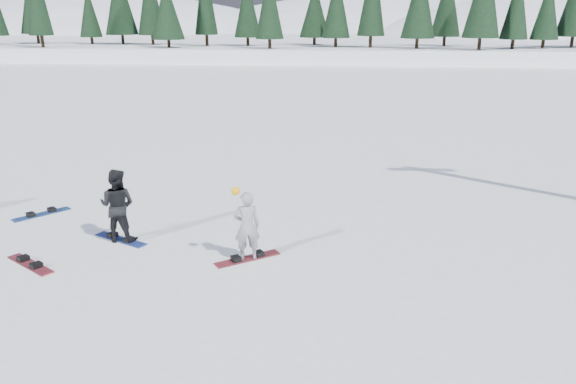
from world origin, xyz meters
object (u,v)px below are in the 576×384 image
object	(u,v)px
snowboard_loose_a	(42,214)
snowboarder_man	(117,205)
snowboard_loose_b	(30,264)
snowboarder_woman	(247,226)

from	to	relation	value
snowboard_loose_a	snowboarder_man	bearing A→B (deg)	-78.53
snowboard_loose_a	snowboard_loose_b	bearing A→B (deg)	-115.83
snowboard_loose_b	snowboard_loose_a	size ratio (longest dim) A/B	1.00
snowboarder_man	snowboard_loose_a	world-z (taller)	snowboarder_man
snowboarder_woman	snowboarder_man	distance (m)	3.28
snowboarder_man	snowboard_loose_b	size ratio (longest dim) A/B	1.17
snowboarder_woman	snowboarder_man	world-z (taller)	snowboarder_man
snowboarder_woman	snowboard_loose_b	distance (m)	4.72
snowboarder_man	snowboard_loose_b	distance (m)	2.25
snowboarder_woman	snowboard_loose_a	xyz separation A→B (m)	(-5.95, 2.32, -0.78)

